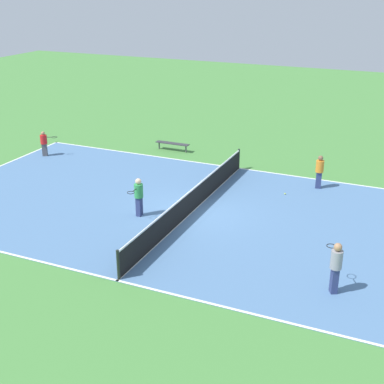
{
  "coord_description": "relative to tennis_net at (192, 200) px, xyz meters",
  "views": [
    {
      "loc": [
        18.57,
        8.19,
        9.08
      ],
      "look_at": [
        0.0,
        0.0,
        0.9
      ],
      "focal_mm": 50.0,
      "sensor_mm": 36.0,
      "label": 1
    }
  ],
  "objects": [
    {
      "name": "ground_plane",
      "position": [
        0.0,
        0.0,
        -0.55
      ],
      "size": [
        80.0,
        80.0,
        0.0
      ],
      "primitive_type": "plane",
      "color": "#47843D"
    },
    {
      "name": "court_surface",
      "position": [
        0.0,
        0.0,
        -0.54
      ],
      "size": [
        11.99,
        22.89,
        0.02
      ],
      "color": "#4C729E",
      "rests_on": "ground_plane"
    },
    {
      "name": "tennis_net",
      "position": [
        0.0,
        0.0,
        0.0
      ],
      "size": [
        11.79,
        0.1,
        1.05
      ],
      "color": "black",
      "rests_on": "court_surface"
    },
    {
      "name": "bench",
      "position": [
        -7.31,
        -4.43,
        -0.16
      ],
      "size": [
        0.36,
        1.97,
        0.45
      ],
      "rotation": [
        0.0,
        0.0,
        1.57
      ],
      "color": "#333338",
      "rests_on": "ground_plane"
    },
    {
      "name": "player_coach_red",
      "position": [
        -3.63,
        -10.35,
        0.23
      ],
      "size": [
        0.69,
        0.99,
        1.36
      ],
      "rotation": [
        0.0,
        0.0,
        2.0
      ],
      "color": "#4C4C51",
      "rests_on": "court_surface"
    },
    {
      "name": "player_baseline_gray",
      "position": [
        3.83,
        6.46,
        0.44
      ],
      "size": [
        0.98,
        0.71,
        1.7
      ],
      "rotation": [
        0.0,
        0.0,
        3.61
      ],
      "color": "navy",
      "rests_on": "court_surface"
    },
    {
      "name": "player_center_orange",
      "position": [
        -4.82,
        4.24,
        0.35
      ],
      "size": [
        0.42,
        0.42,
        1.56
      ],
      "rotation": [
        0.0,
        0.0,
        1.75
      ],
      "color": "navy",
      "rests_on": "court_surface"
    },
    {
      "name": "player_far_green",
      "position": [
        1.23,
        -1.81,
        0.39
      ],
      "size": [
        0.94,
        0.36,
        1.61
      ],
      "rotation": [
        0.0,
        0.0,
        6.27
      ],
      "color": "navy",
      "rests_on": "court_surface"
    },
    {
      "name": "tennis_ball_left_sideline",
      "position": [
        -3.42,
        3.06,
        -0.5
      ],
      "size": [
        0.07,
        0.07,
        0.07
      ],
      "primitive_type": "sphere",
      "color": "#CCE033",
      "rests_on": "court_surface"
    }
  ]
}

